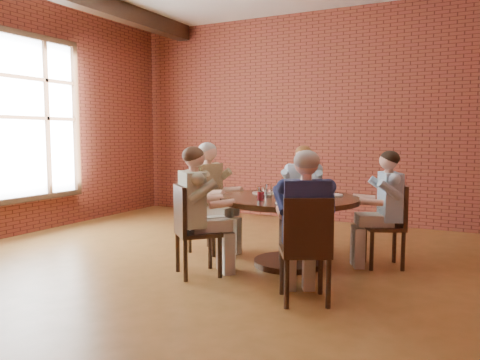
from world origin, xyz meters
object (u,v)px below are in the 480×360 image
at_px(smartphone, 326,201).
at_px(dining_table, 289,217).
at_px(chair_a, 391,222).
at_px(chair_b, 303,206).
at_px(chair_d, 190,227).
at_px(diner_b, 303,196).
at_px(diner_d, 198,212).
at_px(diner_c, 211,198).
at_px(chair_e, 306,246).
at_px(diner_a, 384,209).
at_px(chair_c, 205,210).
at_px(diner_e, 305,227).

bearing_deg(smartphone, dining_table, 169.83).
relative_size(chair_a, chair_b, 0.98).
distance_m(chair_b, chair_d, 1.91).
relative_size(diner_b, diner_d, 0.98).
relative_size(diner_c, chair_e, 1.45).
distance_m(diner_b, chair_e, 2.13).
height_order(diner_b, smartphone, diner_b).
height_order(diner_a, chair_c, diner_a).
relative_size(chair_b, diner_c, 0.69).
bearing_deg(chair_d, chair_c, -24.08).
height_order(chair_c, diner_d, diner_d).
relative_size(dining_table, diner_b, 1.18).
bearing_deg(smartphone, diner_e, -77.00).
bearing_deg(dining_table, diner_c, 172.96).
height_order(diner_d, smartphone, diner_d).
relative_size(chair_a, diner_e, 0.69).
height_order(diner_a, diner_d, diner_d).
height_order(dining_table, smartphone, smartphone).
bearing_deg(diner_b, chair_d, -118.50).
xyz_separation_m(chair_a, chair_b, (-1.19, 0.58, 0.01)).
xyz_separation_m(chair_b, diner_d, (-0.49, -1.77, 0.15)).
distance_m(diner_a, chair_c, 2.08).
xyz_separation_m(chair_b, diner_b, (0.01, -0.08, 0.14)).
xyz_separation_m(chair_a, diner_c, (-2.05, -0.32, 0.17)).
relative_size(chair_b, chair_c, 0.97).
bearing_deg(chair_b, diner_e, -81.22).
relative_size(chair_c, smartphone, 5.98).
xyz_separation_m(chair_a, chair_c, (-2.13, -0.31, 0.02)).
height_order(dining_table, chair_b, chair_b).
height_order(chair_b, diner_d, diner_d).
height_order(chair_b, diner_e, diner_e).
xyz_separation_m(diner_a, smartphone, (-0.47, -0.58, 0.13)).
distance_m(chair_b, chair_e, 2.21).
bearing_deg(diner_c, diner_b, -39.32).
bearing_deg(dining_table, diner_b, 100.98).
bearing_deg(chair_a, diner_a, -90.00).
bearing_deg(chair_b, chair_e, -80.92).
bearing_deg(diner_d, diner_c, -24.02).
bearing_deg(chair_b, chair_c, -147.33).
bearing_deg(smartphone, diner_b, 128.62).
bearing_deg(diner_b, chair_b, 90.00).
xyz_separation_m(chair_c, diner_e, (1.66, -1.11, 0.14)).
relative_size(diner_a, chair_d, 1.36).
bearing_deg(dining_table, chair_a, 24.61).
bearing_deg(chair_c, chair_a, -74.61).
relative_size(diner_a, smartphone, 8.00).
bearing_deg(diner_e, diner_c, -63.07).
relative_size(chair_c, chair_e, 1.02).
xyz_separation_m(diner_b, chair_e, (0.74, -2.00, -0.14)).
bearing_deg(diner_a, chair_b, -143.23).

